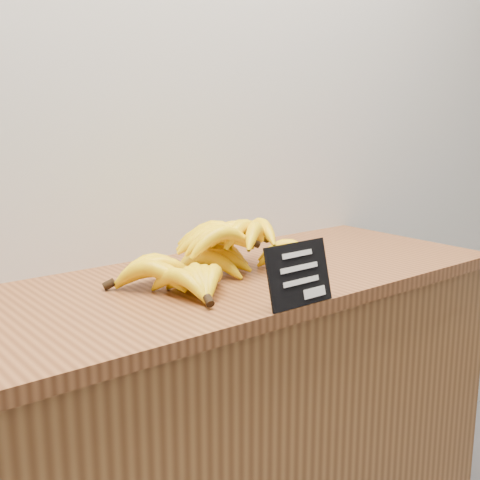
# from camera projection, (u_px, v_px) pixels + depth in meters

# --- Properties ---
(counter) EXTENTS (1.38, 0.50, 0.90)m
(counter) POSITION_uv_depth(u_px,v_px,m) (227.00, 466.00, 1.46)
(counter) COLOR brown
(counter) RESTS_ON ground
(counter_top) EXTENTS (1.35, 0.54, 0.03)m
(counter_top) POSITION_uv_depth(u_px,v_px,m) (226.00, 282.00, 1.36)
(counter_top) COLOR brown
(counter_top) RESTS_ON counter
(chalkboard_sign) EXTENTS (0.15, 0.04, 0.12)m
(chalkboard_sign) POSITION_uv_depth(u_px,v_px,m) (299.00, 274.00, 1.14)
(chalkboard_sign) COLOR black
(chalkboard_sign) RESTS_ON counter_top
(banana_pile) EXTENTS (0.52, 0.33, 0.12)m
(banana_pile) POSITION_uv_depth(u_px,v_px,m) (221.00, 254.00, 1.33)
(banana_pile) COLOR yellow
(banana_pile) RESTS_ON counter_top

